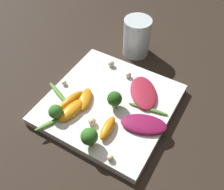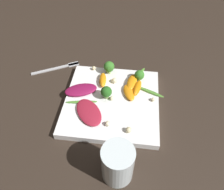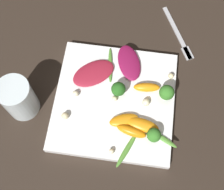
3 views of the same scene
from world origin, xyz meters
name	(u,v)px [view 2 (image 2 of 3)]	position (x,y,z in m)	size (l,w,h in m)	color
ground_plane	(112,104)	(0.00, 0.00, 0.00)	(2.40, 2.40, 0.00)	#2D231C
plate	(112,102)	(0.00, 0.00, 0.01)	(0.29, 0.29, 0.02)	white
drinking_glass	(118,164)	(-0.22, -0.04, 0.05)	(0.08, 0.08, 0.11)	silver
fork	(61,67)	(0.15, 0.21, 0.00)	(0.09, 0.16, 0.01)	#B2B2B7
radicchio_leaf_0	(81,90)	(0.02, 0.10, 0.03)	(0.08, 0.11, 0.01)	maroon
radicchio_leaf_1	(89,112)	(-0.06, 0.06, 0.03)	(0.12, 0.11, 0.01)	maroon
orange_segment_0	(132,82)	(0.07, -0.06, 0.03)	(0.08, 0.04, 0.02)	orange
orange_segment_1	(137,88)	(0.05, -0.07, 0.03)	(0.07, 0.04, 0.02)	orange
orange_segment_2	(103,80)	(0.07, 0.04, 0.03)	(0.07, 0.03, 0.02)	orange
orange_segment_3	(129,92)	(0.03, -0.05, 0.03)	(0.07, 0.05, 0.02)	orange
broccoli_floret_0	(106,92)	(0.01, 0.02, 0.05)	(0.03, 0.03, 0.04)	#84AD5B
broccoli_floret_1	(139,75)	(0.10, -0.08, 0.04)	(0.03, 0.03, 0.04)	#7A9E51
broccoli_floret_2	(109,67)	(0.12, 0.02, 0.05)	(0.04, 0.04, 0.05)	#84AD5B
arugula_sprig_0	(82,102)	(-0.02, 0.09, 0.03)	(0.02, 0.10, 0.01)	#518E33
arugula_sprig_1	(150,92)	(0.04, -0.12, 0.03)	(0.05, 0.09, 0.01)	#518E33
arugula_sprig_2	(140,74)	(0.12, -0.08, 0.02)	(0.07, 0.04, 0.01)	#518E33
macadamia_nut_0	(111,99)	(0.00, 0.00, 0.03)	(0.01, 0.01, 0.01)	beige
macadamia_nut_1	(116,81)	(0.08, 0.00, 0.03)	(0.02, 0.02, 0.02)	beige
macadamia_nut_2	(107,124)	(-0.09, 0.00, 0.03)	(0.02, 0.02, 0.02)	beige
macadamia_nut_3	(153,99)	(0.01, -0.13, 0.03)	(0.01, 0.01, 0.01)	beige
macadamia_nut_4	(129,130)	(-0.11, -0.06, 0.03)	(0.02, 0.02, 0.02)	beige
macadamia_nut_5	(94,68)	(0.13, 0.08, 0.03)	(0.01, 0.01, 0.01)	beige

